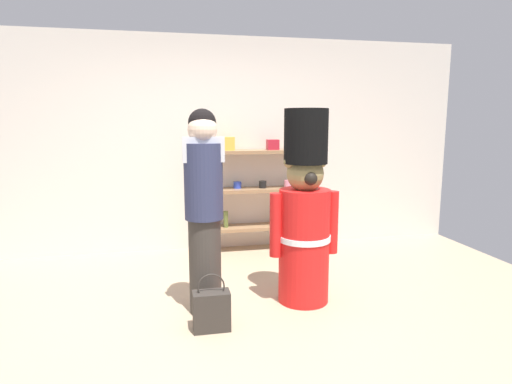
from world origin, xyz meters
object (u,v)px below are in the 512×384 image
(person_shopper, at_px, (204,206))
(shopping_bag, at_px, (212,310))
(merchandise_shelf, at_px, (250,186))
(teddy_bear_guard, at_px, (305,215))

(person_shopper, xyz_separation_m, shopping_bag, (0.01, -0.33, -0.74))
(shopping_bag, bearing_deg, merchandise_shelf, 71.12)
(person_shopper, distance_m, shopping_bag, 0.82)
(merchandise_shelf, xyz_separation_m, teddy_bear_guard, (0.16, -1.63, -0.02))
(shopping_bag, bearing_deg, person_shopper, 92.53)
(merchandise_shelf, height_order, shopping_bag, merchandise_shelf)
(person_shopper, height_order, shopping_bag, person_shopper)
(merchandise_shelf, bearing_deg, person_shopper, -112.69)
(merchandise_shelf, relative_size, person_shopper, 0.93)
(person_shopper, bearing_deg, merchandise_shelf, 67.31)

